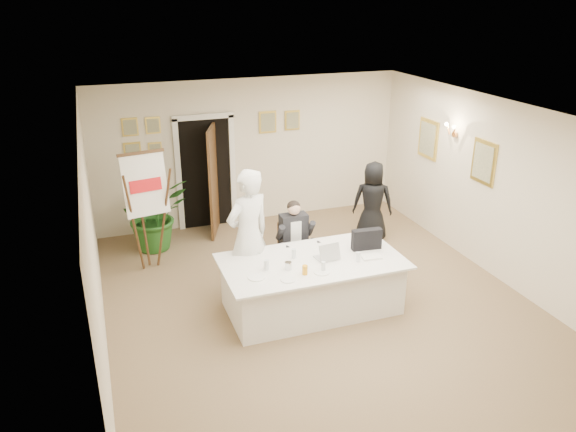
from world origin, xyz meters
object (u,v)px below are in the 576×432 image
at_px(potted_palm, 154,214).
at_px(seated_man, 295,241).
at_px(standing_man, 248,236).
at_px(oj_glass, 305,270).
at_px(laptop_bag, 367,239).
at_px(steel_jug, 288,266).
at_px(conference_table, 312,284).
at_px(standing_woman, 373,202).
at_px(laptop, 327,249).
at_px(paper_stack, 371,257).
at_px(flip_chart, 147,217).

bearing_deg(potted_palm, seated_man, -45.53).
relative_size(standing_man, oj_glass, 15.44).
bearing_deg(seated_man, oj_glass, -98.56).
height_order(laptop_bag, steel_jug, laptop_bag).
xyz_separation_m(standing_man, laptop_bag, (1.63, -0.53, -0.08)).
bearing_deg(conference_table, standing_woman, 44.44).
bearing_deg(seated_man, potted_palm, 140.08).
xyz_separation_m(laptop_bag, oj_glass, (-1.13, -0.44, -0.09)).
bearing_deg(seated_man, standing_man, -154.67).
bearing_deg(laptop, potted_palm, 119.82).
bearing_deg(paper_stack, standing_woman, 61.87).
bearing_deg(standing_man, seated_man, 177.64).
height_order(seated_man, flip_chart, flip_chart).
xyz_separation_m(standing_woman, laptop, (-1.72, -1.90, 0.17)).
bearing_deg(oj_glass, steel_jug, 127.64).
bearing_deg(standing_man, potted_palm, -86.00).
bearing_deg(oj_glass, potted_palm, 116.36).
height_order(flip_chart, laptop_bag, flip_chart).
distance_m(standing_woman, steel_jug, 3.12).
bearing_deg(potted_palm, flip_chart, -103.19).
xyz_separation_m(seated_man, steel_jug, (-0.48, -1.06, 0.16)).
bearing_deg(oj_glass, standing_woman, 45.94).
xyz_separation_m(conference_table, laptop, (0.22, 0.01, 0.52)).
distance_m(flip_chart, laptop, 3.05).
xyz_separation_m(conference_table, standing_man, (-0.74, 0.62, 0.61)).
distance_m(conference_table, paper_stack, 0.93).
bearing_deg(laptop_bag, seated_man, 139.85).
bearing_deg(paper_stack, flip_chart, 141.54).
bearing_deg(standing_woman, steel_jug, 69.47).
relative_size(flip_chart, oj_glass, 15.15).
height_order(conference_table, potted_palm, potted_palm).
height_order(laptop, steel_jug, laptop).
relative_size(paper_stack, steel_jug, 2.51).
bearing_deg(standing_woman, laptop, 76.09).
distance_m(seated_man, laptop, 0.95).
relative_size(seated_man, laptop, 3.92).
bearing_deg(flip_chart, potted_palm, 76.81).
xyz_separation_m(standing_woman, potted_palm, (-3.79, 0.96, -0.10)).
height_order(flip_chart, paper_stack, flip_chart).
distance_m(standing_man, paper_stack, 1.78).
xyz_separation_m(paper_stack, steel_jug, (-1.23, 0.05, 0.04)).
height_order(potted_palm, laptop_bag, potted_palm).
height_order(potted_palm, laptop, potted_palm).
bearing_deg(standing_woman, standing_man, 53.90).
bearing_deg(seated_man, standing_woman, 33.57).
height_order(standing_woman, steel_jug, standing_woman).
bearing_deg(potted_palm, conference_table, -57.25).
bearing_deg(laptop, seated_man, 93.15).
bearing_deg(paper_stack, laptop, 161.05).
relative_size(conference_table, oj_glass, 19.62).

